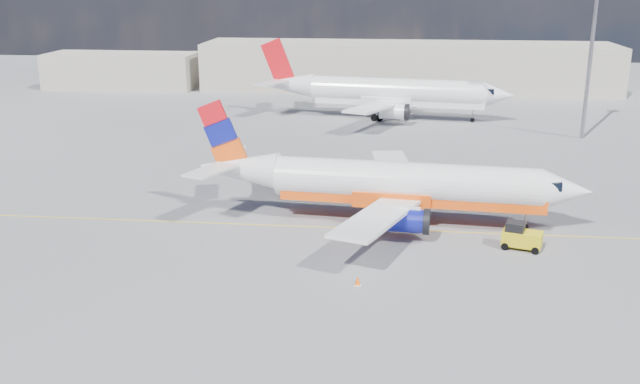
# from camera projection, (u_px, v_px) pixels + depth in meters

# --- Properties ---
(ground) EXTENTS (240.00, 240.00, 0.00)m
(ground) POSITION_uv_depth(u_px,v_px,m) (347.00, 242.00, 53.60)
(ground) COLOR slate
(ground) RESTS_ON ground
(taxi_line) EXTENTS (70.00, 0.15, 0.01)m
(taxi_line) POSITION_uv_depth(u_px,v_px,m) (349.00, 228.00, 56.45)
(taxi_line) COLOR yellow
(taxi_line) RESTS_ON ground
(terminal_main) EXTENTS (70.00, 14.00, 8.00)m
(terminal_main) POSITION_uv_depth(u_px,v_px,m) (407.00, 66.00, 123.21)
(terminal_main) COLOR beige
(terminal_main) RESTS_ON ground
(terminal_annex) EXTENTS (26.00, 10.00, 6.00)m
(terminal_annex) POSITION_uv_depth(u_px,v_px,m) (122.00, 70.00, 125.81)
(terminal_annex) COLOR beige
(terminal_annex) RESTS_ON ground
(main_jet) EXTENTS (31.71, 25.00, 9.61)m
(main_jet) POSITION_uv_depth(u_px,v_px,m) (393.00, 184.00, 57.02)
(main_jet) COLOR white
(main_jet) RESTS_ON ground
(second_jet) EXTENTS (35.45, 27.74, 10.73)m
(second_jet) POSITION_uv_depth(u_px,v_px,m) (388.00, 93.00, 98.55)
(second_jet) COLOR white
(second_jet) RESTS_ON ground
(gse_tug) EXTENTS (3.12, 2.45, 1.99)m
(gse_tug) POSITION_uv_depth(u_px,v_px,m) (521.00, 236.00, 52.00)
(gse_tug) COLOR black
(gse_tug) RESTS_ON ground
(traffic_cone) EXTENTS (0.46, 0.46, 0.64)m
(traffic_cone) POSITION_uv_depth(u_px,v_px,m) (358.00, 281.00, 46.03)
(traffic_cone) COLOR white
(traffic_cone) RESTS_ON ground
(floodlight_mast) EXTENTS (1.63, 1.63, 22.31)m
(floodlight_mast) POSITION_uv_depth(u_px,v_px,m) (594.00, 27.00, 83.43)
(floodlight_mast) COLOR gray
(floodlight_mast) RESTS_ON ground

